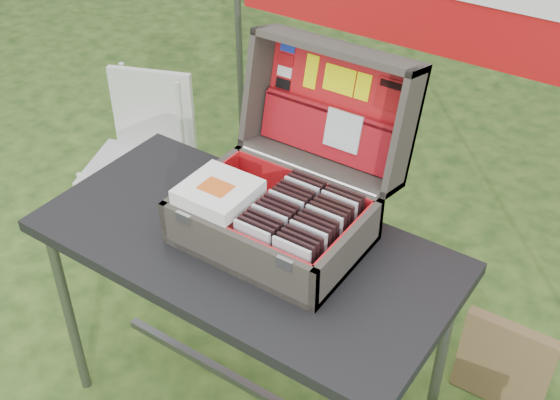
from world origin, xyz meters
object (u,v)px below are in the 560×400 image
Objects in this scene: table at (247,333)px; chair at (131,170)px; cardboard_box at (504,364)px; suitcase at (284,162)px.

table is 1.10m from chair.
suitcase is at bearing -146.30° from cardboard_box.
chair is (-1.06, 0.37, -0.64)m from suitcase.
cardboard_box is (0.73, 0.56, -0.23)m from table.
chair is at bearing 160.63° from suitcase.
table reaches higher than cardboard_box.
suitcase is 1.18m from cardboard_box.
suitcase reaches higher than table.
cardboard_box is at bearing -18.40° from chair.
suitcase is at bearing -40.35° from chair.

